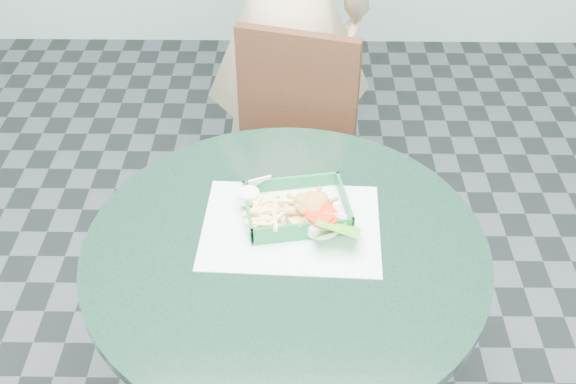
{
  "coord_description": "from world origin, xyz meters",
  "views": [
    {
      "loc": [
        0.02,
        -1.16,
        1.92
      ],
      "look_at": [
        0.0,
        0.1,
        0.85
      ],
      "focal_mm": 42.0,
      "sensor_mm": 36.0,
      "label": 1
    }
  ],
  "objects_px": {
    "cafe_table": "(286,296)",
    "dining_chair": "(297,153)",
    "crab_sandwich": "(309,215)",
    "food_basket": "(297,217)",
    "sauce_ramekin": "(252,196)"
  },
  "relations": [
    {
      "from": "cafe_table",
      "to": "dining_chair",
      "type": "relative_size",
      "value": 1.06
    },
    {
      "from": "cafe_table",
      "to": "dining_chair",
      "type": "xyz_separation_m",
      "value": [
        0.03,
        0.68,
        -0.05
      ]
    },
    {
      "from": "dining_chair",
      "to": "crab_sandwich",
      "type": "relative_size",
      "value": 7.46
    },
    {
      "from": "crab_sandwich",
      "to": "sauce_ramekin",
      "type": "height_order",
      "value": "crab_sandwich"
    },
    {
      "from": "sauce_ramekin",
      "to": "crab_sandwich",
      "type": "bearing_deg",
      "value": -25.99
    },
    {
      "from": "cafe_table",
      "to": "food_basket",
      "type": "height_order",
      "value": "food_basket"
    },
    {
      "from": "cafe_table",
      "to": "food_basket",
      "type": "xyz_separation_m",
      "value": [
        0.03,
        0.1,
        0.19
      ]
    },
    {
      "from": "cafe_table",
      "to": "sauce_ramekin",
      "type": "height_order",
      "value": "sauce_ramekin"
    },
    {
      "from": "sauce_ramekin",
      "to": "dining_chair",
      "type": "bearing_deg",
      "value": 78.02
    },
    {
      "from": "crab_sandwich",
      "to": "food_basket",
      "type": "bearing_deg",
      "value": 136.18
    },
    {
      "from": "dining_chair",
      "to": "food_basket",
      "type": "distance_m",
      "value": 0.63
    },
    {
      "from": "food_basket",
      "to": "crab_sandwich",
      "type": "relative_size",
      "value": 2.03
    },
    {
      "from": "cafe_table",
      "to": "sauce_ramekin",
      "type": "bearing_deg",
      "value": 121.47
    },
    {
      "from": "cafe_table",
      "to": "food_basket",
      "type": "relative_size",
      "value": 3.89
    },
    {
      "from": "sauce_ramekin",
      "to": "food_basket",
      "type": "bearing_deg",
      "value": -20.08
    }
  ]
}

